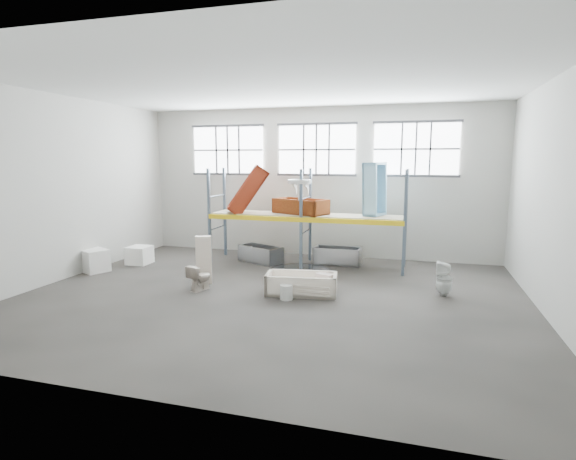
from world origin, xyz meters
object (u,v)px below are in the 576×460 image
(bucket, at_px, (286,292))
(carton_near, at_px, (94,260))
(blue_tub_upright, at_px, (375,189))
(toilet_beige, at_px, (200,277))
(rust_tub_flat, at_px, (301,206))
(steel_tub_left, at_px, (261,254))
(cistern_tall, at_px, (204,260))
(steel_tub_right, at_px, (337,256))
(bathtub_beige, at_px, (301,284))
(toilet_white, at_px, (444,279))

(bucket, height_order, carton_near, carton_near)
(blue_tub_upright, bearing_deg, carton_near, -160.43)
(blue_tub_upright, height_order, carton_near, blue_tub_upright)
(blue_tub_upright, bearing_deg, toilet_beige, -137.04)
(rust_tub_flat, bearing_deg, carton_near, -154.32)
(steel_tub_left, bearing_deg, rust_tub_flat, 7.88)
(toilet_beige, bearing_deg, cistern_tall, -55.87)
(rust_tub_flat, bearing_deg, bucket, -80.52)
(cistern_tall, relative_size, blue_tub_upright, 0.80)
(carton_near, bearing_deg, toilet_beige, -12.95)
(carton_near, bearing_deg, steel_tub_left, 30.18)
(cistern_tall, relative_size, rust_tub_flat, 0.75)
(steel_tub_right, relative_size, rust_tub_flat, 0.85)
(steel_tub_left, bearing_deg, bucket, -61.89)
(bucket, bearing_deg, bathtub_beige, 66.93)
(toilet_white, relative_size, carton_near, 1.10)
(cistern_tall, distance_m, blue_tub_upright, 5.45)
(toilet_white, height_order, steel_tub_left, toilet_white)
(cistern_tall, height_order, carton_near, cistern_tall)
(bathtub_beige, bearing_deg, steel_tub_right, 77.13)
(steel_tub_left, distance_m, carton_near, 5.00)
(steel_tub_left, xyz_separation_m, steel_tub_right, (2.43, 0.41, 0.01))
(bathtub_beige, xyz_separation_m, toilet_beige, (-2.55, -0.40, 0.08))
(steel_tub_right, height_order, blue_tub_upright, blue_tub_upright)
(bucket, bearing_deg, rust_tub_flat, 99.48)
(steel_tub_right, distance_m, bucket, 4.00)
(toilet_white, distance_m, steel_tub_right, 4.02)
(bathtub_beige, relative_size, cistern_tall, 1.36)
(bucket, bearing_deg, cistern_tall, 162.87)
(cistern_tall, height_order, bucket, cistern_tall)
(blue_tub_upright, bearing_deg, rust_tub_flat, -177.40)
(toilet_white, xyz_separation_m, rust_tub_flat, (-4.22, 2.36, 1.40))
(blue_tub_upright, bearing_deg, bucket, -113.19)
(cistern_tall, bearing_deg, rust_tub_flat, 33.05)
(cistern_tall, bearing_deg, toilet_beige, -97.34)
(cistern_tall, bearing_deg, bucket, -41.42)
(steel_tub_right, distance_m, carton_near, 7.36)
(bucket, bearing_deg, steel_tub_right, 82.39)
(blue_tub_upright, bearing_deg, bathtub_beige, -113.21)
(steel_tub_right, xyz_separation_m, blue_tub_upright, (1.11, -0.13, 2.13))
(cistern_tall, height_order, rust_tub_flat, rust_tub_flat)
(steel_tub_right, relative_size, blue_tub_upright, 0.92)
(steel_tub_left, height_order, steel_tub_right, steel_tub_right)
(toilet_beige, distance_m, carton_near, 4.00)
(bathtub_beige, distance_m, steel_tub_left, 3.69)
(bathtub_beige, relative_size, steel_tub_left, 1.21)
(bathtub_beige, distance_m, rust_tub_flat, 3.65)
(cistern_tall, height_order, toilet_white, cistern_tall)
(cistern_tall, bearing_deg, toilet_white, -18.74)
(steel_tub_right, relative_size, carton_near, 1.91)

